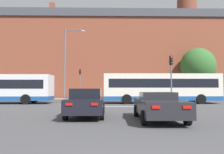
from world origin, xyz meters
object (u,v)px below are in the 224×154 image
at_px(car_saloon_left, 86,102).
at_px(pedestrian_waiting, 173,92).
at_px(bus_crossing_lead, 161,88).
at_px(traffic_light_far_left, 80,79).
at_px(car_roadster_right, 158,106).
at_px(pedestrian_walking_east, 117,92).
at_px(street_lamp_junction, 68,58).
at_px(traffic_light_near_right, 171,72).

distance_m(car_saloon_left, pedestrian_waiting, 25.04).
bearing_deg(bus_crossing_lead, traffic_light_far_left, 45.20).
height_order(car_roadster_right, pedestrian_walking_east, pedestrian_walking_east).
relative_size(car_saloon_left, street_lamp_junction, 0.57).
relative_size(bus_crossing_lead, traffic_light_near_right, 2.73).
height_order(bus_crossing_lead, traffic_light_far_left, traffic_light_far_left).
xyz_separation_m(traffic_light_far_left, street_lamp_junction, (-0.21, -8.81, 1.96)).
distance_m(car_roadster_right, bus_crossing_lead, 12.94).
relative_size(car_roadster_right, bus_crossing_lead, 0.40).
bearing_deg(pedestrian_walking_east, pedestrian_waiting, 158.58).
relative_size(bus_crossing_lead, traffic_light_far_left, 2.68).
relative_size(car_saloon_left, pedestrian_walking_east, 2.82).
bearing_deg(pedestrian_waiting, car_roadster_right, -44.92).
bearing_deg(traffic_light_near_right, car_roadster_right, -110.46).
relative_size(car_saloon_left, traffic_light_near_right, 1.05).
height_order(car_saloon_left, traffic_light_far_left, traffic_light_far_left).
bearing_deg(traffic_light_near_right, traffic_light_far_left, 125.06).
height_order(traffic_light_near_right, pedestrian_waiting, traffic_light_near_right).
bearing_deg(car_roadster_right, pedestrian_walking_east, 93.77).
bearing_deg(street_lamp_junction, pedestrian_waiting, 34.55).
bearing_deg(bus_crossing_lead, car_roadster_right, 165.66).
relative_size(car_roadster_right, street_lamp_junction, 0.59).
relative_size(car_saloon_left, traffic_light_far_left, 1.03).
bearing_deg(street_lamp_junction, traffic_light_far_left, 88.62).
xyz_separation_m(car_saloon_left, traffic_light_near_right, (6.81, 6.81, 2.20)).
xyz_separation_m(pedestrian_waiting, pedestrian_walking_east, (-8.90, -0.47, 0.01)).
distance_m(pedestrian_waiting, pedestrian_walking_east, 8.91).
distance_m(traffic_light_far_left, street_lamp_junction, 9.03).
relative_size(car_roadster_right, traffic_light_near_right, 1.09).
bearing_deg(traffic_light_near_right, car_saloon_left, -135.00).
distance_m(bus_crossing_lead, traffic_light_far_left, 14.10).
height_order(car_saloon_left, bus_crossing_lead, bus_crossing_lead).
distance_m(street_lamp_junction, pedestrian_walking_east, 12.04).
bearing_deg(bus_crossing_lead, pedestrian_waiting, -22.25).
bearing_deg(pedestrian_waiting, traffic_light_near_right, -43.66).
relative_size(bus_crossing_lead, street_lamp_junction, 1.47).
bearing_deg(street_lamp_junction, car_saloon_left, -74.83).
bearing_deg(traffic_light_far_left, pedestrian_waiting, 5.34).
distance_m(car_saloon_left, street_lamp_junction, 13.19).
bearing_deg(car_roadster_right, pedestrian_waiting, 72.88).
distance_m(car_roadster_right, street_lamp_junction, 15.86).
relative_size(car_saloon_left, car_roadster_right, 0.97).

